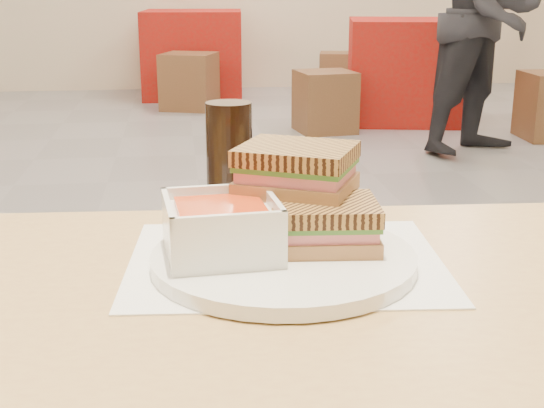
{
  "coord_description": "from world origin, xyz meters",
  "views": [
    {
      "loc": [
        -0.09,
        -2.81,
        1.06
      ],
      "look_at": [
        0.01,
        -2.0,
        0.82
      ],
      "focal_mm": 49.21,
      "sensor_mm": 36.0,
      "label": 1
    }
  ],
  "objects": [
    {
      "name": "bg_chair_1l",
      "position": [
        0.97,
        2.54,
        0.22
      ],
      "size": [
        0.45,
        0.45,
        0.44
      ],
      "color": "brown",
      "rests_on": "ground"
    },
    {
      "name": "plate",
      "position": [
        0.02,
        -2.02,
        0.76
      ],
      "size": [
        0.3,
        0.3,
        0.02
      ],
      "color": "white",
      "rests_on": "tray_liner"
    },
    {
      "name": "cola_glass",
      "position": [
        -0.02,
        -1.73,
        0.82
      ],
      "size": [
        0.07,
        0.07,
        0.15
      ],
      "color": "black",
      "rests_on": "main_table"
    },
    {
      "name": "soup_bowl",
      "position": [
        -0.05,
        -2.02,
        0.8
      ],
      "size": [
        0.13,
        0.13,
        0.07
      ],
      "color": "white",
      "rests_on": "plate"
    },
    {
      "name": "panini_lower",
      "position": [
        0.07,
        -2.0,
        0.79
      ],
      "size": [
        0.13,
        0.11,
        0.06
      ],
      "color": "#9F7648",
      "rests_on": "plate"
    },
    {
      "name": "patron_b",
      "position": [
        1.86,
        1.74,
        0.87
      ],
      "size": [
        1.06,
        1.0,
        1.74
      ],
      "color": "black",
      "rests_on": "ground"
    },
    {
      "name": "bg_chair_2l",
      "position": [
        0.01,
        3.69,
        0.24
      ],
      "size": [
        0.54,
        0.54,
        0.48
      ],
      "color": "brown",
      "rests_on": "ground"
    },
    {
      "name": "bg_chair_2r",
      "position": [
        1.45,
        4.3,
        0.21
      ],
      "size": [
        0.44,
        0.44,
        0.42
      ],
      "color": "brown",
      "rests_on": "ground"
    },
    {
      "name": "bg_table_1",
      "position": [
        1.7,
        2.96,
        0.39
      ],
      "size": [
        1.05,
        1.05,
        0.79
      ],
      "color": "#A60C08",
      "rests_on": "ground"
    },
    {
      "name": "bg_table_2",
      "position": [
        0.06,
        4.47,
        0.4
      ],
      "size": [
        0.98,
        0.98,
        0.81
      ],
      "color": "#A60C08",
      "rests_on": "ground"
    },
    {
      "name": "tray_liner",
      "position": [
        0.03,
        -2.0,
        0.75
      ],
      "size": [
        0.39,
        0.31,
        0.0
      ],
      "color": "white",
      "rests_on": "main_table"
    },
    {
      "name": "panini_upper",
      "position": [
        0.05,
        -1.95,
        0.85
      ],
      "size": [
        0.17,
        0.16,
        0.06
      ],
      "color": "#9F7648",
      "rests_on": "panini_lower"
    }
  ]
}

